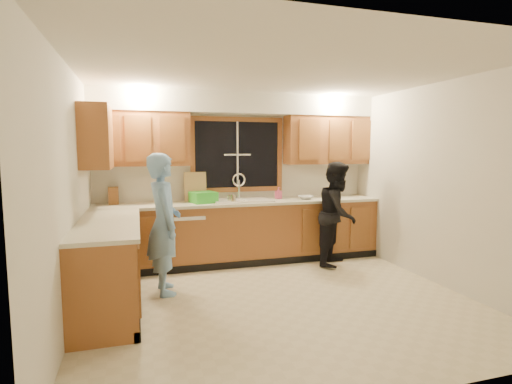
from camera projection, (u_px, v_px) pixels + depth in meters
floor at (279, 300)px, 4.47m from camera, size 4.20×4.20×0.00m
ceiling at (280, 71)px, 4.20m from camera, size 4.20×4.20×0.00m
wall_back at (237, 177)px, 6.15m from camera, size 4.20×0.00×4.20m
wall_left at (69, 195)px, 3.74m from camera, size 0.00×3.80×3.80m
wall_right at (439, 184)px, 4.93m from camera, size 0.00×3.80×3.80m
base_cabinets_back at (242, 233)px, 5.95m from camera, size 4.20×0.60×0.88m
base_cabinets_left at (109, 266)px, 4.24m from camera, size 0.60×1.90×0.88m
countertop_back at (243, 203)px, 5.88m from camera, size 4.20×0.63×0.04m
countertop_left at (108, 224)px, 4.20m from camera, size 0.63×1.90×0.04m
upper_cabinets_left at (140, 139)px, 5.52m from camera, size 1.35×0.33×0.75m
upper_cabinets_right at (327, 140)px, 6.33m from camera, size 1.35×0.33×0.75m
upper_cabinets_return at (96, 137)px, 4.79m from camera, size 0.33×0.90×0.75m
soffit at (240, 104)px, 5.86m from camera, size 4.20×0.35×0.30m
window_frame at (237, 155)px, 6.10m from camera, size 1.44×0.03×1.14m
sink at (242, 205)px, 5.91m from camera, size 0.86×0.52×0.57m
dishwasher at (185, 239)px, 5.70m from camera, size 0.60×0.56×0.82m
stove at (104, 283)px, 3.70m from camera, size 0.58×0.75×0.90m
man at (164, 224)px, 4.64m from camera, size 0.45×0.63×1.64m
woman at (338, 214)px, 5.79m from camera, size 0.91×0.93×1.51m
knife_block at (114, 196)px, 5.53m from camera, size 0.13×0.11×0.24m
cutting_board at (195, 187)px, 5.85m from camera, size 0.33×0.13×0.43m
dish_crate at (203, 197)px, 5.72m from camera, size 0.40×0.39×0.16m
soap_bottle at (278, 193)px, 6.17m from camera, size 0.10×0.11×0.18m
bowl at (306, 198)px, 6.10m from camera, size 0.23×0.23×0.06m
can_left at (230, 199)px, 5.74m from camera, size 0.08×0.08×0.11m
can_right at (233, 199)px, 5.64m from camera, size 0.08×0.08×0.12m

